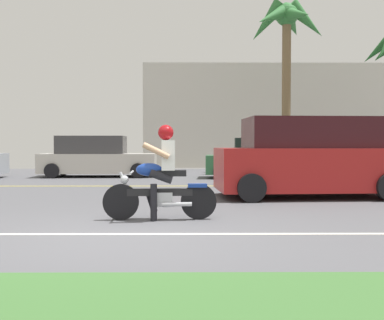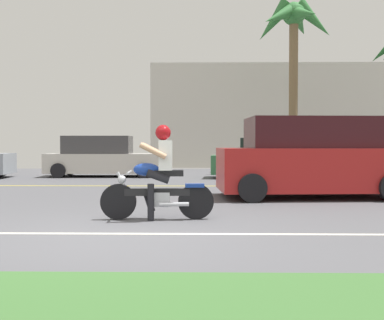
% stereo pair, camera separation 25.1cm
% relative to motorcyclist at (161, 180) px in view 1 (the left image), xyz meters
% --- Properties ---
extents(ground, '(56.00, 30.00, 0.04)m').
position_rel_motorcyclist_xyz_m(ground, '(-0.44, 1.63, -0.70)').
color(ground, '#545459').
extents(lane_line_near, '(50.40, 0.12, 0.01)m').
position_rel_motorcyclist_xyz_m(lane_line_near, '(-0.44, -1.32, -0.68)').
color(lane_line_near, silver).
rests_on(lane_line_near, ground).
extents(lane_line_far, '(50.40, 0.12, 0.01)m').
position_rel_motorcyclist_xyz_m(lane_line_far, '(-0.44, 6.46, -0.68)').
color(lane_line_far, yellow).
rests_on(lane_line_far, ground).
extents(motorcyclist, '(1.93, 0.63, 1.61)m').
position_rel_motorcyclist_xyz_m(motorcyclist, '(0.00, 0.00, 0.00)').
color(motorcyclist, black).
rests_on(motorcyclist, ground).
extents(suv_nearby, '(4.62, 2.43, 1.91)m').
position_rel_motorcyclist_xyz_m(suv_nearby, '(3.39, 3.45, 0.25)').
color(suv_nearby, '#AD1E1E').
rests_on(suv_nearby, ground).
extents(parked_car_1, '(4.48, 2.06, 1.60)m').
position_rel_motorcyclist_xyz_m(parked_car_1, '(-3.14, 10.72, 0.06)').
color(parked_car_1, beige).
rests_on(parked_car_1, ground).
extents(parked_car_2, '(4.07, 2.08, 1.50)m').
position_rel_motorcyclist_xyz_m(parked_car_2, '(3.19, 9.91, 0.02)').
color(parked_car_2, '#2D663D').
rests_on(parked_car_2, ground).
extents(palm_tree_2, '(3.79, 3.97, 7.86)m').
position_rel_motorcyclist_xyz_m(palm_tree_2, '(4.88, 13.53, 5.72)').
color(palm_tree_2, brown).
rests_on(palm_tree_2, ground).
extents(building_far, '(13.98, 4.00, 5.63)m').
position_rel_motorcyclist_xyz_m(building_far, '(5.01, 19.63, 2.13)').
color(building_far, beige).
rests_on(building_far, ground).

